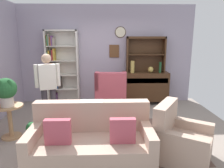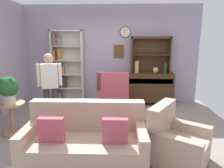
{
  "view_description": "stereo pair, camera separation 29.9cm",
  "coord_description": "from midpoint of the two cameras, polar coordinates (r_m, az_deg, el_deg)",
  "views": [
    {
      "loc": [
        -0.02,
        -3.89,
        1.86
      ],
      "look_at": [
        0.1,
        0.2,
        0.95
      ],
      "focal_mm": 32.76,
      "sensor_mm": 36.0,
      "label": 1
    },
    {
      "loc": [
        0.28,
        -3.88,
        1.86
      ],
      "look_at": [
        0.1,
        0.2,
        0.95
      ],
      "focal_mm": 32.76,
      "sensor_mm": 36.0,
      "label": 2
    }
  ],
  "objects": [
    {
      "name": "area_rug",
      "position": [
        4.04,
        3.33,
        -14.84
      ],
      "size": [
        2.81,
        1.9,
        0.01
      ],
      "primitive_type": "cube",
      "color": "brown",
      "rests_on": "ground_plane"
    },
    {
      "name": "bookshelf",
      "position": [
        6.07,
        -11.55,
        4.46
      ],
      "size": [
        0.9,
        0.3,
        2.1
      ],
      "color": "silver",
      "rests_on": "ground_plane"
    },
    {
      "name": "plant_stand",
      "position": [
        4.43,
        -24.43,
        -7.93
      ],
      "size": [
        0.52,
        0.52,
        0.64
      ],
      "color": "#A87F56",
      "rests_on": "ground_plane"
    },
    {
      "name": "sideboard_hutch",
      "position": [
        5.94,
        12.17,
        9.37
      ],
      "size": [
        1.1,
        0.26,
        1.0
      ],
      "color": "#422816",
      "rests_on": "sideboard"
    },
    {
      "name": "wingback_chair",
      "position": [
        5.34,
        2.12,
        -3.51
      ],
      "size": [
        0.83,
        0.84,
        1.05
      ],
      "color": "#B74C5B",
      "rests_on": "ground_plane"
    },
    {
      "name": "vase_tall",
      "position": [
        5.75,
        8.41,
        4.69
      ],
      "size": [
        0.11,
        0.11,
        0.34
      ],
      "primitive_type": "cylinder",
      "color": "tan",
      "rests_on": "sideboard"
    },
    {
      "name": "sideboard",
      "position": [
        5.98,
        11.88,
        -0.78
      ],
      "size": [
        1.3,
        0.45,
        0.92
      ],
      "color": "#422816",
      "rests_on": "ground_plane"
    },
    {
      "name": "vase_round",
      "position": [
        5.85,
        13.46,
        3.79
      ],
      "size": [
        0.15,
        0.15,
        0.17
      ],
      "primitive_type": "ellipsoid",
      "color": "tan",
      "rests_on": "sideboard"
    },
    {
      "name": "potted_plant_large",
      "position": [
        4.22,
        -25.3,
        -1.11
      ],
      "size": [
        0.38,
        0.38,
        0.53
      ],
      "color": "beige",
      "rests_on": "plant_stand"
    },
    {
      "name": "couch_floral",
      "position": [
        3.23,
        -4.65,
        -16.12
      ],
      "size": [
        1.81,
        0.87,
        0.9
      ],
      "color": "tan",
      "rests_on": "ground_plane"
    },
    {
      "name": "coffee_table",
      "position": [
        3.94,
        -0.18,
        -9.95
      ],
      "size": [
        0.8,
        0.5,
        0.42
      ],
      "color": "#422816",
      "rests_on": "ground_plane"
    },
    {
      "name": "bottle_wine",
      "position": [
        5.87,
        16.03,
        4.34
      ],
      "size": [
        0.07,
        0.07,
        0.3
      ],
      "primitive_type": "cylinder",
      "color": "#194223",
      "rests_on": "sideboard"
    },
    {
      "name": "person_reading",
      "position": [
        4.56,
        -15.15,
        0.04
      ],
      "size": [
        0.52,
        0.3,
        1.56
      ],
      "color": "#38333D",
      "rests_on": "ground_plane"
    },
    {
      "name": "ground_plane",
      "position": [
        4.31,
        0.55,
        -13.14
      ],
      "size": [
        5.4,
        4.6,
        0.02
      ],
      "primitive_type": "cube",
      "color": "gray"
    },
    {
      "name": "wall_back",
      "position": [
        6.03,
        1.33,
        8.21
      ],
      "size": [
        5.0,
        0.09,
        2.8
      ],
      "color": "#A399AD",
      "rests_on": "ground_plane"
    },
    {
      "name": "potted_plant_small",
      "position": [
        4.32,
        -19.43,
        -11.08
      ],
      "size": [
        0.23,
        0.23,
        0.31
      ],
      "color": "beige",
      "rests_on": "ground_plane"
    },
    {
      "name": "book_stack",
      "position": [
        4.0,
        -1.31,
        -8.21
      ],
      "size": [
        0.19,
        0.16,
        0.05
      ],
      "color": "#337247",
      "rests_on": "coffee_table"
    },
    {
      "name": "armchair_floral",
      "position": [
        3.43,
        20.01,
        -15.47
      ],
      "size": [
        1.06,
        1.05,
        0.88
      ],
      "color": "tan",
      "rests_on": "ground_plane"
    }
  ]
}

